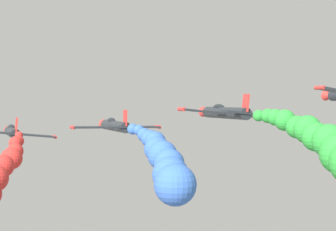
# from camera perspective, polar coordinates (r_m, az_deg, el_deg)

# --- Properties ---
(airplane_lead) EXTENTS (9.55, 10.35, 2.51)m
(airplane_lead) POSITION_cam_1_polar(r_m,az_deg,el_deg) (70.36, -14.15, -1.49)
(airplane_lead) COLOR #23282D
(airplane_left_inner) EXTENTS (9.56, 10.35, 2.32)m
(airplane_left_inner) POSITION_cam_1_polar(r_m,az_deg,el_deg) (65.82, -4.91, -0.94)
(airplane_left_inner) COLOR #23282D
(smoke_trail_left_inner) EXTENTS (4.41, 21.16, 4.59)m
(smoke_trail_left_inner) POSITION_cam_1_polar(r_m,az_deg,el_deg) (44.70, -0.31, -4.39)
(smoke_trail_left_inner) COLOR blue
(airplane_right_inner) EXTENTS (9.55, 10.35, 2.53)m
(airplane_right_inner) POSITION_cam_1_polar(r_m,az_deg,el_deg) (59.09, 5.27, 0.27)
(airplane_right_inner) COLOR #23282D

